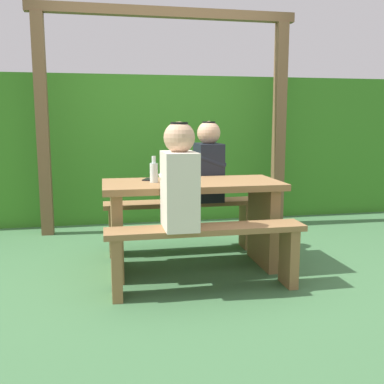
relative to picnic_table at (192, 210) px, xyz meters
name	(u,v)px	position (x,y,z in m)	size (l,w,h in m)	color
ground_plane	(192,268)	(0.00, 0.00, -0.49)	(12.00, 12.00, 0.00)	#3E6C41
hedge_backdrop	(159,148)	(0.00, 2.10, 0.36)	(6.40, 0.74, 1.70)	#387E23
pergola_post_left	(43,127)	(-1.28, 1.39, 0.64)	(0.12, 0.12, 2.25)	brown
pergola_post_right	(279,126)	(1.28, 1.39, 0.64)	(0.12, 0.12, 2.25)	brown
pergola_crossbeam	(166,12)	(0.00, 1.39, 1.81)	(2.81, 0.10, 0.10)	brown
picnic_table	(192,210)	(0.00, 0.00, 0.00)	(1.40, 0.64, 0.72)	olive
bench_near	(206,245)	(0.00, -0.50, -0.16)	(1.40, 0.24, 0.47)	olive
bench_far	(181,215)	(0.00, 0.50, -0.16)	(1.40, 0.24, 0.47)	olive
person_white_shirt	(179,180)	(-0.19, -0.50, 0.31)	(0.25, 0.35, 0.72)	silver
person_black_coat	(209,164)	(0.25, 0.50, 0.31)	(0.25, 0.35, 0.72)	black
drinking_glass	(187,178)	(-0.06, -0.11, 0.27)	(0.07, 0.07, 0.09)	silver
bottle_left	(154,172)	(-0.30, 0.01, 0.31)	(0.06, 0.06, 0.21)	silver
cell_phone	(148,179)	(-0.33, 0.16, 0.23)	(0.07, 0.14, 0.01)	black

